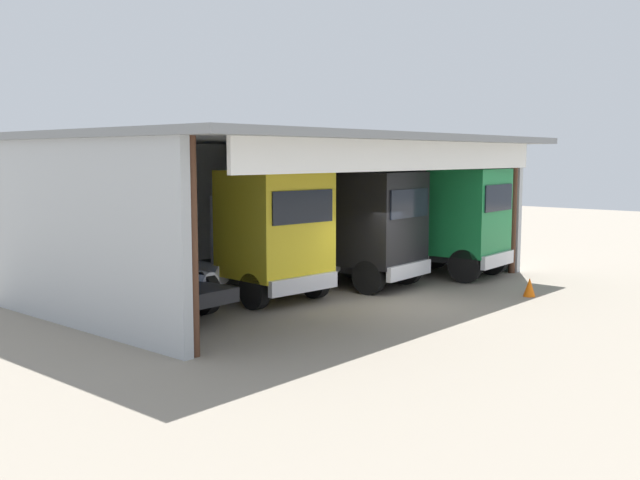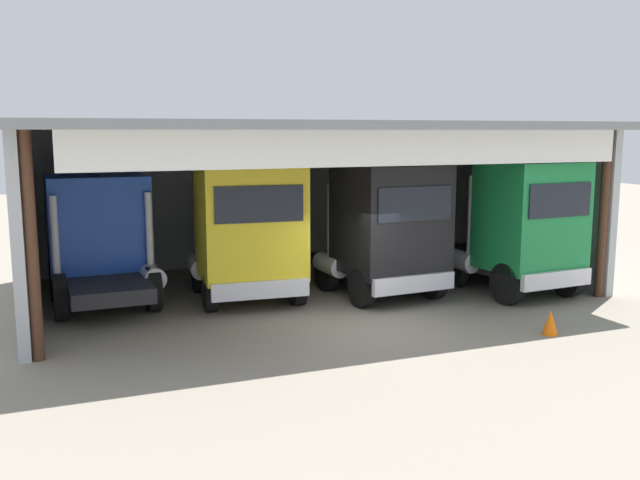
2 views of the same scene
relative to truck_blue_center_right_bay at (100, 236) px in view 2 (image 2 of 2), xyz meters
The scene contains 9 objects.
ground_plane 7.40m from the truck_blue_center_right_bay, 38.99° to the right, with size 80.00×80.00×0.00m, color gray.
workshop_shed 5.81m from the truck_blue_center_right_bay, ahead, with size 15.43×9.65×4.74m.
truck_blue_center_right_bay is the anchor object (origin of this frame).
truck_yellow_center_bay 3.86m from the truck_blue_center_right_bay, 20.44° to the right, with size 2.85×4.89×3.74m.
truck_black_left_bay 7.56m from the truck_blue_center_right_bay, 17.44° to the right, with size 2.85×4.47×3.65m.
truck_green_right_bay 11.33m from the truck_blue_center_right_bay, 17.31° to the right, with size 2.75×4.90×3.71m.
oil_drum 9.43m from the truck_blue_center_right_bay, 16.40° to the left, with size 0.58×0.58×0.87m, color gold.
tool_cart 9.91m from the truck_blue_center_right_bay, 11.97° to the left, with size 0.90×0.60×1.00m, color black.
traffic_cone 11.41m from the truck_blue_center_right_bay, 36.77° to the right, with size 0.36×0.36×0.56m, color orange.
Camera 2 is at (-6.88, -14.20, 4.53)m, focal length 38.73 mm.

